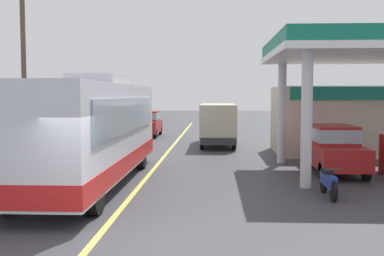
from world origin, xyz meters
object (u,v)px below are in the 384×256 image
(car_at_pump, at_px, (333,146))
(car_trailing_behind_bus, at_px, (148,122))
(motorcycle_parked_forecourt, at_px, (328,182))
(minibus_opposing_lane, at_px, (218,121))
(coach_bus_main, at_px, (92,133))

(car_at_pump, bearing_deg, car_trailing_behind_bus, 121.62)
(car_at_pump, relative_size, motorcycle_parked_forecourt, 2.33)
(minibus_opposing_lane, relative_size, motorcycle_parked_forecourt, 3.41)
(minibus_opposing_lane, xyz_separation_m, car_trailing_behind_bus, (-5.03, 5.74, -0.46))
(minibus_opposing_lane, distance_m, car_trailing_behind_bus, 7.65)
(coach_bus_main, distance_m, minibus_opposing_lane, 12.90)
(coach_bus_main, xyz_separation_m, car_trailing_behind_bus, (-0.78, 17.92, -0.71))
(coach_bus_main, relative_size, car_trailing_behind_bus, 2.63)
(coach_bus_main, height_order, car_trailing_behind_bus, coach_bus_main)
(coach_bus_main, bearing_deg, car_at_pump, 17.48)
(coach_bus_main, relative_size, car_at_pump, 2.63)
(coach_bus_main, distance_m, car_at_pump, 9.03)
(minibus_opposing_lane, bearing_deg, car_trailing_behind_bus, 131.20)
(car_at_pump, height_order, motorcycle_parked_forecourt, car_at_pump)
(coach_bus_main, height_order, minibus_opposing_lane, coach_bus_main)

